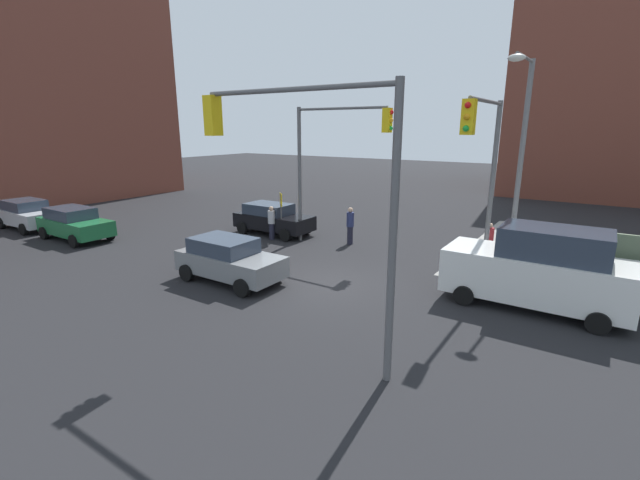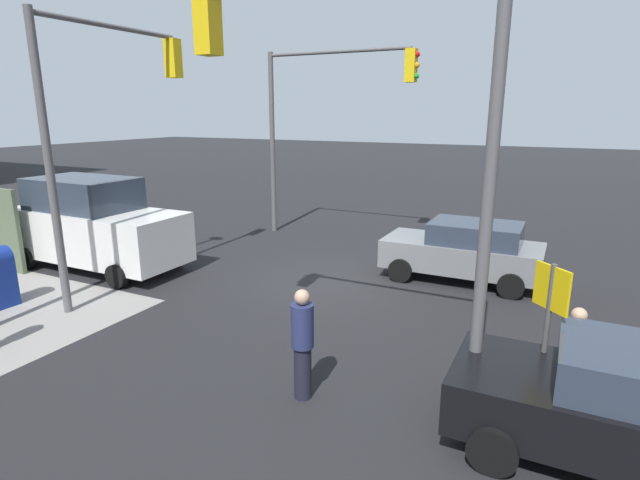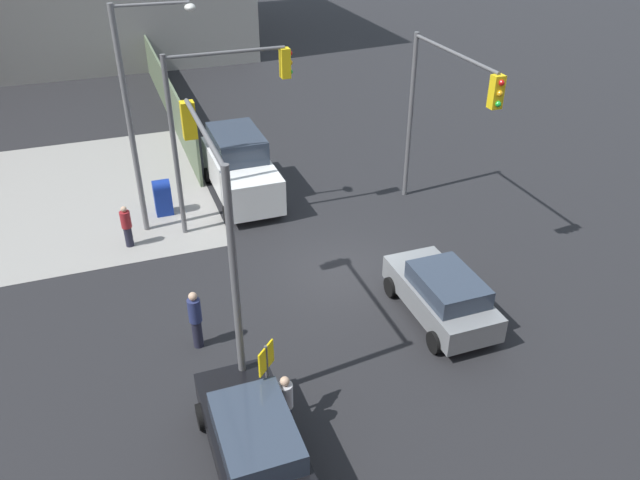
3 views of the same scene
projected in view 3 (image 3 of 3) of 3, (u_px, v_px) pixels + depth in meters
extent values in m
plane|color=black|center=(344.00, 273.00, 20.70)|extent=(120.00, 120.00, 0.00)
cube|color=gray|center=(56.00, 199.00, 25.30)|extent=(12.00, 12.00, 0.01)
cube|color=#56664C|center=(163.00, 86.00, 34.23)|extent=(21.47, 0.12, 2.40)
cylinder|color=#59595B|center=(236.00, 297.00, 14.08)|extent=(0.18, 0.18, 6.50)
cylinder|color=#59595B|center=(203.00, 131.00, 14.31)|extent=(4.58, 0.12, 0.12)
cube|color=yellow|center=(189.00, 120.00, 16.43)|extent=(0.32, 0.36, 1.00)
sphere|color=red|center=(186.00, 106.00, 16.41)|extent=(0.18, 0.18, 0.18)
sphere|color=orange|center=(187.00, 118.00, 16.57)|extent=(0.18, 0.18, 0.18)
sphere|color=green|center=(189.00, 129.00, 16.74)|extent=(0.18, 0.18, 0.18)
cylinder|color=#59595B|center=(410.00, 119.00, 23.96)|extent=(0.18, 0.18, 6.50)
cylinder|color=#59595B|center=(454.00, 53.00, 20.28)|extent=(5.15, 0.12, 0.12)
cube|color=yellow|center=(496.00, 92.00, 18.48)|extent=(0.32, 0.36, 1.00)
sphere|color=red|center=(501.00, 83.00, 18.17)|extent=(0.18, 0.18, 0.18)
sphere|color=orange|center=(500.00, 94.00, 18.34)|extent=(0.18, 0.18, 0.18)
sphere|color=green|center=(498.00, 104.00, 18.50)|extent=(0.18, 0.18, 0.18)
cylinder|color=#59595B|center=(175.00, 150.00, 21.33)|extent=(0.18, 0.18, 6.50)
cylinder|color=#59595B|center=(225.00, 53.00, 20.30)|extent=(0.12, 4.03, 0.12)
cube|color=yellow|center=(285.00, 63.00, 21.17)|extent=(0.36, 0.32, 1.00)
sphere|color=red|center=(290.00, 53.00, 21.06)|extent=(0.18, 0.18, 0.18)
sphere|color=orange|center=(290.00, 63.00, 21.22)|extent=(0.18, 0.18, 0.18)
sphere|color=green|center=(290.00, 72.00, 21.39)|extent=(0.18, 0.18, 0.18)
cylinder|color=slate|center=(130.00, 127.00, 21.12)|extent=(0.20, 0.20, 8.00)
cylinder|color=slate|center=(150.00, 4.00, 19.41)|extent=(0.22, 2.40, 0.10)
ellipsoid|color=silver|center=(190.00, 7.00, 19.79)|extent=(0.56, 0.36, 0.24)
cylinder|color=#4C4C4C|center=(268.00, 386.00, 14.53)|extent=(0.08, 0.08, 2.40)
cube|color=yellow|center=(266.00, 358.00, 14.09)|extent=(0.48, 0.48, 0.64)
cube|color=navy|center=(163.00, 200.00, 23.93)|extent=(0.56, 0.64, 1.15)
cylinder|color=navy|center=(161.00, 187.00, 23.63)|extent=(0.56, 0.64, 0.56)
cube|color=slate|center=(440.00, 296.00, 18.40)|extent=(4.12, 1.80, 0.75)
cube|color=#2D3847|center=(448.00, 284.00, 17.80)|extent=(2.31, 1.58, 0.55)
cylinder|color=black|center=(391.00, 287.00, 19.45)|extent=(0.64, 0.22, 0.64)
cylinder|color=black|center=(442.00, 276.00, 19.98)|extent=(0.64, 0.22, 0.64)
cylinder|color=black|center=(435.00, 342.00, 17.20)|extent=(0.64, 0.22, 0.64)
cylinder|color=black|center=(491.00, 328.00, 17.73)|extent=(0.64, 0.22, 0.64)
cube|color=black|center=(253.00, 441.00, 13.77)|extent=(4.31, 1.80, 0.75)
cube|color=#2D3847|center=(256.00, 432.00, 13.16)|extent=(2.41, 1.58, 0.55)
cylinder|color=black|center=(202.00, 416.00, 14.88)|extent=(0.64, 0.22, 0.64)
cylinder|color=black|center=(274.00, 398.00, 15.41)|extent=(0.64, 0.22, 0.64)
cube|color=white|center=(241.00, 174.00, 24.95)|extent=(5.40, 2.10, 1.40)
cube|color=#2D3847|center=(237.00, 143.00, 24.70)|extent=(3.02, 1.85, 0.90)
cylinder|color=black|center=(280.00, 205.00, 24.14)|extent=(0.64, 0.22, 0.64)
cylinder|color=black|center=(227.00, 214.00, 23.52)|extent=(0.64, 0.22, 0.64)
cylinder|color=black|center=(256.00, 168.00, 27.09)|extent=(0.64, 0.22, 0.64)
cylinder|color=black|center=(208.00, 175.00, 26.48)|extent=(0.64, 0.22, 0.64)
cylinder|color=navy|center=(194.00, 310.00, 16.93)|extent=(0.36, 0.36, 0.70)
sphere|color=tan|center=(193.00, 296.00, 16.68)|extent=(0.24, 0.24, 0.24)
cylinder|color=#1E1E2D|center=(197.00, 333.00, 17.33)|extent=(0.28, 0.28, 0.89)
cylinder|color=#B2B2B7|center=(285.00, 395.00, 14.32)|extent=(0.36, 0.36, 0.66)
sphere|color=tan|center=(285.00, 381.00, 14.09)|extent=(0.23, 0.23, 0.23)
cylinder|color=#1E1E2D|center=(286.00, 418.00, 14.70)|extent=(0.28, 0.28, 0.83)
cylinder|color=maroon|center=(126.00, 220.00, 21.62)|extent=(0.36, 0.36, 0.61)
sphere|color=tan|center=(124.00, 209.00, 21.41)|extent=(0.21, 0.21, 0.21)
cylinder|color=#1E1E2D|center=(129.00, 236.00, 21.98)|extent=(0.28, 0.28, 0.76)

